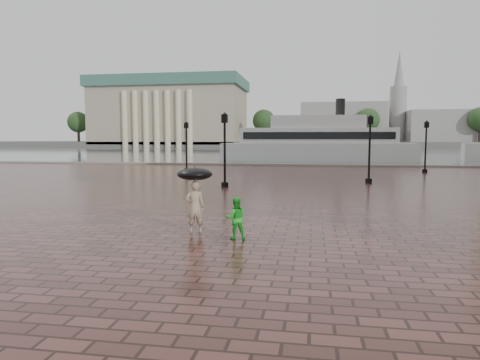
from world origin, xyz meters
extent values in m
plane|color=#351C18|center=(0.00, 0.00, 0.00)|extent=(300.00, 300.00, 0.00)
plane|color=#40484E|center=(0.00, 92.00, 0.00)|extent=(240.00, 240.00, 0.00)
cube|color=slate|center=(0.00, 32.00, 0.00)|extent=(80.00, 0.60, 0.30)
cube|color=#4C4C47|center=(0.00, 160.00, 1.00)|extent=(300.00, 60.00, 2.00)
cube|color=gray|center=(-55.00, 145.00, 12.00)|extent=(55.00, 30.00, 22.00)
cube|color=#366353|center=(-55.00, 145.00, 24.00)|extent=(57.00, 32.00, 4.00)
cube|color=gray|center=(10.00, 150.00, 9.00)|extent=(30.00, 22.00, 14.00)
cube|color=gray|center=(45.00, 150.00, 7.50)|extent=(25.00, 22.00, 11.00)
cylinder|color=gray|center=(30.00, 150.00, 12.00)|extent=(6.00, 6.00, 20.00)
cone|color=gray|center=(30.00, 150.00, 26.00)|extent=(5.00, 5.00, 18.00)
cylinder|color=#2D2119|center=(-90.00, 138.00, 4.00)|extent=(1.00, 1.00, 8.00)
sphere|color=#1C3A1A|center=(-90.00, 138.00, 9.50)|extent=(8.00, 8.00, 8.00)
cylinder|color=#2D2119|center=(-54.00, 138.00, 4.00)|extent=(1.00, 1.00, 8.00)
sphere|color=#1C3A1A|center=(-54.00, 138.00, 9.50)|extent=(8.00, 8.00, 8.00)
cylinder|color=#2D2119|center=(-18.00, 138.00, 4.00)|extent=(1.00, 1.00, 8.00)
sphere|color=#1C3A1A|center=(-18.00, 138.00, 9.50)|extent=(8.00, 8.00, 8.00)
cylinder|color=#2D2119|center=(18.00, 138.00, 4.00)|extent=(1.00, 1.00, 8.00)
sphere|color=#1C3A1A|center=(18.00, 138.00, 9.50)|extent=(8.00, 8.00, 8.00)
cylinder|color=#2D2119|center=(54.00, 138.00, 4.00)|extent=(1.00, 1.00, 8.00)
cylinder|color=black|center=(-6.00, 10.00, 0.15)|extent=(0.44, 0.44, 0.30)
cylinder|color=black|center=(-6.00, 10.00, 2.00)|extent=(0.14, 0.14, 4.00)
cube|color=black|center=(-6.00, 10.00, 4.15)|extent=(0.35, 0.35, 0.50)
sphere|color=beige|center=(-6.00, 10.00, 4.15)|extent=(0.28, 0.28, 0.28)
cylinder|color=black|center=(3.00, 14.00, 0.15)|extent=(0.44, 0.44, 0.30)
cylinder|color=black|center=(3.00, 14.00, 2.00)|extent=(0.14, 0.14, 4.00)
cube|color=black|center=(3.00, 14.00, 4.15)|extent=(0.35, 0.35, 0.50)
sphere|color=beige|center=(3.00, 14.00, 4.15)|extent=(0.28, 0.28, 0.28)
cylinder|color=black|center=(-12.00, 22.00, 0.15)|extent=(0.44, 0.44, 0.30)
cylinder|color=black|center=(-12.00, 22.00, 2.00)|extent=(0.14, 0.14, 4.00)
cube|color=black|center=(-12.00, 22.00, 4.15)|extent=(0.35, 0.35, 0.50)
sphere|color=beige|center=(-12.00, 22.00, 4.15)|extent=(0.28, 0.28, 0.28)
cylinder|color=black|center=(9.00, 24.00, 0.15)|extent=(0.44, 0.44, 0.30)
cylinder|color=black|center=(9.00, 24.00, 2.00)|extent=(0.14, 0.14, 4.00)
cube|color=black|center=(9.00, 24.00, 4.15)|extent=(0.35, 0.35, 0.50)
sphere|color=beige|center=(9.00, 24.00, 4.15)|extent=(0.28, 0.28, 0.28)
imported|color=tan|center=(-4.34, -2.70, 0.81)|extent=(0.67, 0.53, 1.63)
imported|color=green|center=(-2.93, -3.37, 0.62)|extent=(0.71, 0.62, 1.24)
cube|color=#B7B7B7|center=(-0.20, 41.77, 1.19)|extent=(25.07, 7.29, 2.38)
cube|color=silver|center=(-0.20, 41.77, 3.37)|extent=(20.08, 6.23, 1.98)
cube|color=silver|center=(-0.20, 41.77, 5.16)|extent=(12.13, 5.20, 1.59)
cylinder|color=black|center=(2.77, 41.93, 6.94)|extent=(1.19, 1.19, 2.38)
cube|color=black|center=(-0.06, 39.15, 3.37)|extent=(18.82, 1.12, 0.89)
cube|color=black|center=(-0.34, 44.39, 3.37)|extent=(18.82, 1.12, 0.89)
cylinder|color=black|center=(-4.34, -2.70, 1.38)|extent=(0.02, 0.02, 0.95)
ellipsoid|color=black|center=(-4.34, -2.70, 1.84)|extent=(1.10, 1.10, 0.39)
camera|label=1|loc=(-0.77, -15.47, 2.92)|focal=32.00mm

